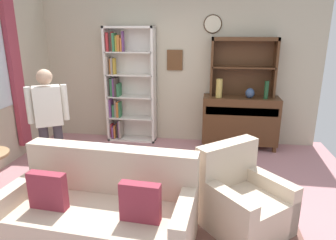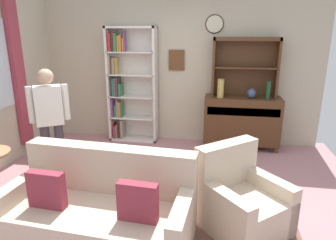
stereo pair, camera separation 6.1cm
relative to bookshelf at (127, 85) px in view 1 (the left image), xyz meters
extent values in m
cube|color=#B27A7F|center=(0.93, -1.95, -1.06)|extent=(5.40, 4.60, 0.02)
cube|color=#BCB299|center=(0.93, 0.18, 0.35)|extent=(5.00, 0.06, 2.80)
cylinder|color=beige|center=(1.53, 0.14, 1.08)|extent=(0.28, 0.03, 0.28)
torus|color=#382314|center=(1.53, 0.14, 1.08)|extent=(0.31, 0.02, 0.31)
cube|color=brown|center=(0.87, 0.13, 0.46)|extent=(0.28, 0.03, 0.36)
cube|color=#9E3847|center=(-1.51, -0.97, 0.30)|extent=(0.08, 0.24, 2.30)
cube|color=brown|center=(1.13, -2.25, -1.05)|extent=(2.83, 1.85, 0.01)
cube|color=silver|center=(-0.35, -0.02, 0.00)|extent=(0.04, 0.30, 2.10)
cube|color=silver|center=(0.51, -0.02, 0.00)|extent=(0.04, 0.30, 2.10)
cube|color=silver|center=(0.08, -0.02, 1.03)|extent=(0.90, 0.30, 0.04)
cube|color=silver|center=(0.08, -0.02, -1.03)|extent=(0.90, 0.30, 0.04)
cube|color=silver|center=(0.08, 0.13, 0.00)|extent=(0.90, 0.01, 2.10)
cube|color=silver|center=(0.08, -0.02, -0.61)|extent=(0.86, 0.30, 0.02)
cube|color=#B22D33|center=(-0.31, -0.04, -0.88)|extent=(0.03, 0.12, 0.26)
cube|color=#723F7F|center=(-0.27, -0.04, -0.89)|extent=(0.03, 0.23, 0.22)
cube|color=#CC7233|center=(-0.24, -0.04, -0.88)|extent=(0.03, 0.22, 0.24)
cube|color=#3F3833|center=(-0.20, -0.04, -0.88)|extent=(0.03, 0.10, 0.25)
cube|color=#723F7F|center=(-0.17, -0.04, -0.84)|extent=(0.02, 0.16, 0.33)
cube|color=gray|center=(-0.13, -0.04, -0.83)|extent=(0.03, 0.22, 0.35)
cube|color=silver|center=(0.08, -0.02, -0.21)|extent=(0.86, 0.30, 0.02)
cube|color=#723F7F|center=(-0.31, -0.04, -0.43)|extent=(0.04, 0.17, 0.34)
cube|color=#337247|center=(-0.26, -0.04, -0.48)|extent=(0.04, 0.12, 0.23)
cube|color=gray|center=(-0.22, -0.04, -0.44)|extent=(0.03, 0.11, 0.32)
cube|color=#CC7233|center=(-0.17, -0.04, -0.46)|extent=(0.04, 0.15, 0.29)
cube|color=#337247|center=(-0.13, -0.04, -0.46)|extent=(0.02, 0.17, 0.29)
cube|color=silver|center=(0.08, -0.02, 0.20)|extent=(0.86, 0.30, 0.02)
cube|color=#3F3833|center=(-0.31, -0.04, -0.04)|extent=(0.03, 0.16, 0.32)
cube|color=#337247|center=(-0.27, -0.04, -0.03)|extent=(0.04, 0.16, 0.33)
cube|color=#723F7F|center=(-0.22, -0.04, -0.03)|extent=(0.03, 0.22, 0.34)
cube|color=#3F3833|center=(-0.18, -0.04, -0.02)|extent=(0.03, 0.24, 0.34)
cube|color=#337247|center=(-0.14, -0.04, -0.08)|extent=(0.04, 0.21, 0.23)
cube|color=silver|center=(0.08, -0.02, 0.60)|extent=(0.86, 0.30, 0.02)
cube|color=gray|center=(-0.31, -0.04, 0.37)|extent=(0.03, 0.21, 0.32)
cube|color=#CC7233|center=(-0.27, -0.04, 0.34)|extent=(0.03, 0.10, 0.27)
cube|color=gray|center=(-0.24, -0.04, 0.35)|extent=(0.03, 0.16, 0.29)
cube|color=gold|center=(-0.20, -0.04, 0.35)|extent=(0.03, 0.10, 0.28)
cube|color=#B22D33|center=(-0.32, -0.04, 0.77)|extent=(0.02, 0.11, 0.33)
cube|color=#B22D33|center=(-0.28, -0.04, 0.77)|extent=(0.04, 0.22, 0.32)
cube|color=#3F3833|center=(-0.24, -0.04, 0.77)|extent=(0.03, 0.14, 0.32)
cube|color=#B22D33|center=(-0.22, -0.04, 0.78)|extent=(0.02, 0.13, 0.34)
cube|color=#337247|center=(-0.18, -0.04, 0.77)|extent=(0.04, 0.20, 0.32)
cube|color=gold|center=(-0.14, -0.04, 0.75)|extent=(0.03, 0.12, 0.27)
cube|color=#CC7233|center=(-0.10, -0.04, 0.75)|extent=(0.04, 0.12, 0.28)
cube|color=#CC7233|center=(-0.05, -0.04, 0.73)|extent=(0.03, 0.11, 0.23)
cube|color=#723F7F|center=(-0.02, -0.04, 0.79)|extent=(0.02, 0.10, 0.35)
cube|color=#4C2D19|center=(2.07, -0.09, -0.54)|extent=(1.30, 0.45, 0.82)
cube|color=#4C2D19|center=(1.47, -0.26, -1.00)|extent=(0.06, 0.06, 0.10)
cube|color=#4C2D19|center=(2.67, -0.26, -1.00)|extent=(0.06, 0.06, 0.10)
cube|color=#4C2D19|center=(1.47, 0.09, -1.00)|extent=(0.06, 0.06, 0.10)
cube|color=#4C2D19|center=(2.67, 0.09, -1.00)|extent=(0.06, 0.06, 0.10)
cube|color=#3D2414|center=(2.07, -0.31, -0.34)|extent=(1.20, 0.01, 0.14)
cube|color=#4C2D19|center=(1.54, -0.01, 0.37)|extent=(0.04, 0.26, 1.00)
cube|color=#4C2D19|center=(2.60, -0.01, 0.37)|extent=(0.04, 0.26, 1.00)
cube|color=#4C2D19|center=(2.07, -0.01, 0.84)|extent=(1.10, 0.26, 0.06)
cube|color=#4C2D19|center=(2.07, -0.01, 0.37)|extent=(1.06, 0.26, 0.02)
cube|color=#4C2D19|center=(2.07, 0.12, 0.37)|extent=(1.10, 0.01, 1.00)
cylinder|color=tan|center=(1.68, -0.17, 0.02)|extent=(0.11, 0.11, 0.32)
ellipsoid|color=#33476B|center=(2.20, -0.15, -0.05)|extent=(0.15, 0.15, 0.17)
cylinder|color=#194223|center=(2.46, -0.18, 0.02)|extent=(0.07, 0.07, 0.30)
cube|color=beige|center=(0.55, -2.94, -0.84)|extent=(1.86, 0.98, 0.42)
cube|color=beige|center=(0.57, -2.61, -0.39)|extent=(1.81, 0.33, 0.48)
cube|color=beige|center=(-0.28, -2.88, -0.75)|extent=(0.20, 0.86, 0.60)
cube|color=beige|center=(1.37, -3.00, -0.75)|extent=(0.20, 0.86, 0.60)
cube|color=maroon|center=(0.09, -3.02, -0.45)|extent=(0.37, 0.13, 0.36)
cube|color=maroon|center=(0.99, -3.09, -0.45)|extent=(0.37, 0.13, 0.36)
cube|color=white|center=(0.57, -2.61, -0.15)|extent=(0.37, 0.20, 0.00)
cube|color=beige|center=(1.96, -2.48, -0.85)|extent=(1.08, 1.08, 0.40)
cube|color=beige|center=(1.76, -2.25, -0.41)|extent=(0.68, 0.63, 0.48)
cube|color=beige|center=(1.73, -2.68, -0.78)|extent=(0.62, 0.68, 0.55)
cube|color=beige|center=(2.19, -2.28, -0.78)|extent=(0.62, 0.68, 0.55)
cylinder|color=#38333D|center=(-0.64, -1.81, -0.64)|extent=(0.16, 0.16, 0.82)
cylinder|color=#38333D|center=(-0.49, -1.72, -0.64)|extent=(0.16, 0.16, 0.82)
cube|color=silver|center=(-0.57, -1.76, 0.03)|extent=(0.39, 0.35, 0.52)
sphere|color=tan|center=(-0.57, -1.76, 0.41)|extent=(0.27, 0.27, 0.20)
cylinder|color=silver|center=(-0.75, -1.88, 0.05)|extent=(0.11, 0.11, 0.48)
cylinder|color=silver|center=(-0.38, -1.65, 0.05)|extent=(0.11, 0.11, 0.48)
cube|color=#4C2D19|center=(0.84, -1.93, -0.65)|extent=(0.80, 0.50, 0.03)
cube|color=#4C2D19|center=(0.47, -2.15, -0.86)|extent=(0.05, 0.05, 0.39)
cube|color=#4C2D19|center=(1.21, -2.15, -0.86)|extent=(0.05, 0.05, 0.39)
cube|color=#4C2D19|center=(0.47, -1.71, -0.86)|extent=(0.05, 0.05, 0.39)
cube|color=#4C2D19|center=(1.21, -1.71, -0.86)|extent=(0.05, 0.05, 0.39)
cube|color=#CC7233|center=(0.93, -1.99, -0.62)|extent=(0.16, 0.15, 0.02)
cube|color=#337247|center=(0.93, -1.99, -0.59)|extent=(0.19, 0.10, 0.03)
cube|color=#CC7233|center=(0.93, -1.98, -0.56)|extent=(0.21, 0.15, 0.03)
cube|color=gold|center=(0.92, -1.99, -0.54)|extent=(0.14, 0.11, 0.03)
camera|label=1|loc=(1.56, -5.33, 0.98)|focal=32.29mm
camera|label=2|loc=(1.62, -5.32, 0.98)|focal=32.29mm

